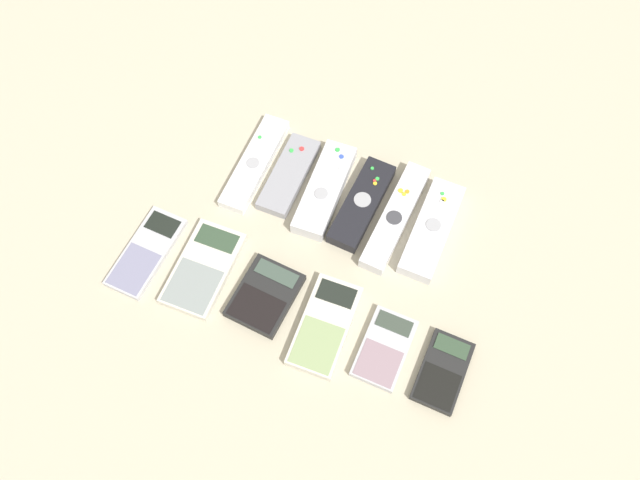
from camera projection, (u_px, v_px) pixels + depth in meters
name	position (u px, v px, depth m)	size (l,w,h in m)	color
ground_plane	(313.00, 257.00, 1.03)	(3.00, 3.00, 0.00)	#B2A88E
remote_0	(255.00, 163.00, 1.10)	(0.05, 0.20, 0.02)	white
remote_1	(289.00, 175.00, 1.09)	(0.06, 0.16, 0.02)	gray
remote_2	(325.00, 189.00, 1.07)	(0.07, 0.19, 0.03)	silver
remote_3	(362.00, 204.00, 1.06)	(0.06, 0.18, 0.02)	black
remote_4	(396.00, 217.00, 1.05)	(0.05, 0.21, 0.03)	silver
remote_5	(432.00, 229.00, 1.04)	(0.06, 0.19, 0.03)	silver
calculator_0	(147.00, 252.00, 1.03)	(0.07, 0.16, 0.01)	#B2B2B7
calculator_1	(204.00, 268.00, 1.01)	(0.09, 0.16, 0.02)	beige
calculator_2	(265.00, 296.00, 0.99)	(0.09, 0.12, 0.02)	black
calculator_3	(325.00, 326.00, 0.97)	(0.08, 0.16, 0.02)	beige
calculator_4	(385.00, 348.00, 0.95)	(0.07, 0.12, 0.01)	#B2B2B7
calculator_5	(443.00, 371.00, 0.94)	(0.07, 0.12, 0.01)	black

